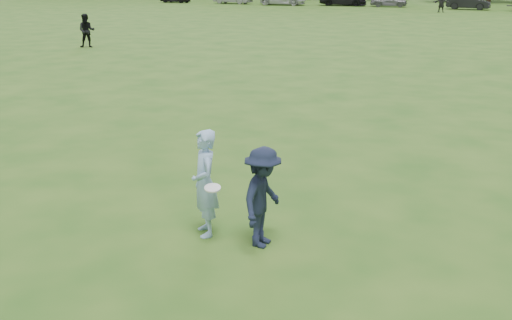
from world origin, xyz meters
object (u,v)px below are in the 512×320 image
object	(u,v)px
defender	(263,197)
thrower	(205,183)
car_e	(389,1)
car_f	(469,3)
player_far_a	(87,31)
player_far_d	(441,3)

from	to	relation	value
defender	thrower	bearing A→B (deg)	89.61
car_e	car_f	bearing A→B (deg)	-105.29
thrower	car_e	bearing A→B (deg)	149.07
thrower	defender	size ratio (longest dim) A/B	1.10
thrower	car_e	distance (m)	61.92
player_far_a	car_f	world-z (taller)	player_far_a
defender	player_far_a	bearing A→B (deg)	44.67
player_far_d	defender	bearing A→B (deg)	-84.69
defender	car_f	distance (m)	60.19
thrower	car_f	bearing A→B (deg)	141.10
defender	player_far_d	world-z (taller)	player_far_d
defender	player_far_a	size ratio (longest dim) A/B	0.90
defender	car_e	size ratio (longest dim) A/B	0.41
car_e	player_far_a	bearing A→B (deg)	160.42
defender	car_f	xyz separation A→B (m)	(-0.32, 60.19, -0.12)
car_f	car_e	bearing A→B (deg)	86.61
defender	car_e	xyz separation A→B (m)	(-8.89, 61.46, -0.15)
thrower	car_f	world-z (taller)	thrower
player_far_a	thrower	bearing A→B (deg)	-76.81
player_far_d	car_f	xyz separation A→B (m)	(2.28, 5.04, -0.18)
player_far_d	thrower	bearing A→B (deg)	-85.79
car_e	car_f	xyz separation A→B (m)	(8.56, -1.27, 0.03)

